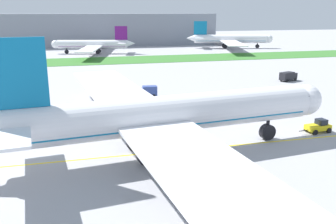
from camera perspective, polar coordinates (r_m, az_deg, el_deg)
ground_plane at (r=52.80m, az=-3.74°, el=-6.46°), size 600.00×600.00×0.00m
apron_taxi_line at (r=52.74m, az=-3.73°, el=-6.49°), size 280.00×0.36×0.01m
grass_median_strip at (r=152.62m, az=-10.89°, el=7.82°), size 320.00×24.00×0.10m
airliner_foreground at (r=50.54m, az=-1.38°, el=-0.61°), size 54.38×87.42×16.78m
pushback_tug at (r=66.41m, az=22.34°, el=-2.07°), size 5.97×2.85×2.20m
ground_crew_wingwalker_port at (r=53.03m, az=-4.51°, el=-5.19°), size 0.40×0.55×1.68m
service_truck_baggage_loader at (r=112.02m, az=18.18°, el=5.34°), size 6.10×4.03×2.61m
service_truck_fuel_bowser at (r=86.16m, az=-3.18°, el=3.24°), size 4.57×2.63×2.67m
parked_airliner_far_centre at (r=179.17m, az=-11.45°, el=10.26°), size 38.82×62.41×12.69m
parked_airliner_far_right at (r=204.17m, az=9.44°, el=11.11°), size 45.61×74.07×14.28m
terminal_building at (r=219.61m, az=-10.30°, el=12.46°), size 132.62×20.00×18.00m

